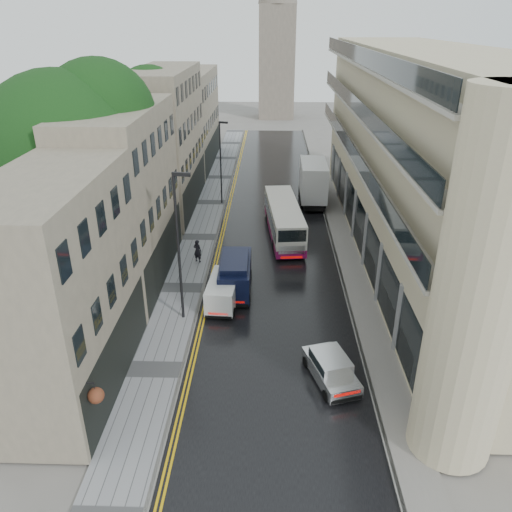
# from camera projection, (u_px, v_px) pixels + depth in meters

# --- Properties ---
(road) EXTENTS (9.00, 85.00, 0.02)m
(road) POSITION_uv_depth(u_px,v_px,m) (274.00, 239.00, 39.50)
(road) COLOR black
(road) RESTS_ON ground
(left_sidewalk) EXTENTS (2.70, 85.00, 0.12)m
(left_sidewalk) POSITION_uv_depth(u_px,v_px,m) (200.00, 237.00, 39.64)
(left_sidewalk) COLOR gray
(left_sidewalk) RESTS_ON ground
(right_sidewalk) EXTENTS (1.80, 85.00, 0.12)m
(right_sidewalk) POSITION_uv_depth(u_px,v_px,m) (342.00, 239.00, 39.33)
(right_sidewalk) COLOR slate
(right_sidewalk) RESTS_ON ground
(old_shop_row) EXTENTS (4.50, 56.00, 12.00)m
(old_shop_row) POSITION_uv_depth(u_px,v_px,m) (155.00, 156.00, 39.44)
(old_shop_row) COLOR gray
(old_shop_row) RESTS_ON ground
(modern_block) EXTENTS (8.00, 40.00, 14.00)m
(modern_block) POSITION_uv_depth(u_px,v_px,m) (422.00, 158.00, 34.86)
(modern_block) COLOR #BDAC8C
(modern_block) RESTS_ON ground
(tree_near) EXTENTS (10.56, 10.56, 13.89)m
(tree_near) POSITION_uv_depth(u_px,v_px,m) (69.00, 181.00, 30.09)
(tree_near) COLOR black
(tree_near) RESTS_ON ground
(tree_far) EXTENTS (9.24, 9.24, 12.46)m
(tree_far) POSITION_uv_depth(u_px,v_px,m) (130.00, 144.00, 42.12)
(tree_far) COLOR black
(tree_far) RESTS_ON ground
(cream_bus) EXTENTS (3.15, 9.94, 2.66)m
(cream_bus) POSITION_uv_depth(u_px,v_px,m) (274.00, 234.00, 37.01)
(cream_bus) COLOR silver
(cream_bus) RESTS_ON road
(white_lorry) EXTENTS (2.38, 7.67, 4.01)m
(white_lorry) POSITION_uv_depth(u_px,v_px,m) (302.00, 187.00, 45.05)
(white_lorry) COLOR silver
(white_lorry) RESTS_ON road
(silver_hatchback) EXTENTS (2.63, 3.99, 1.38)m
(silver_hatchback) POSITION_uv_depth(u_px,v_px,m) (327.00, 388.00, 22.49)
(silver_hatchback) COLOR silver
(silver_hatchback) RESTS_ON road
(white_van) EXTENTS (1.91, 3.95, 1.74)m
(white_van) POSITION_uv_depth(u_px,v_px,m) (207.00, 302.00, 28.94)
(white_van) COLOR white
(white_van) RESTS_ON road
(navy_van) EXTENTS (1.98, 4.81, 2.44)m
(navy_van) POSITION_uv_depth(u_px,v_px,m) (219.00, 286.00, 30.02)
(navy_van) COLOR black
(navy_van) RESTS_ON road
(pedestrian) EXTENTS (0.72, 0.61, 1.68)m
(pedestrian) POSITION_uv_depth(u_px,v_px,m) (197.00, 251.00, 35.20)
(pedestrian) COLOR black
(pedestrian) RESTS_ON left_sidewalk
(lamp_post_near) EXTENTS (0.99, 0.35, 8.59)m
(lamp_post_near) POSITION_uv_depth(u_px,v_px,m) (179.00, 250.00, 27.12)
(lamp_post_near) COLOR black
(lamp_post_near) RESTS_ON left_sidewalk
(lamp_post_far) EXTENTS (0.86, 0.43, 7.50)m
(lamp_post_far) POSITION_uv_depth(u_px,v_px,m) (221.00, 164.00, 45.39)
(lamp_post_far) COLOR black
(lamp_post_far) RESTS_ON left_sidewalk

